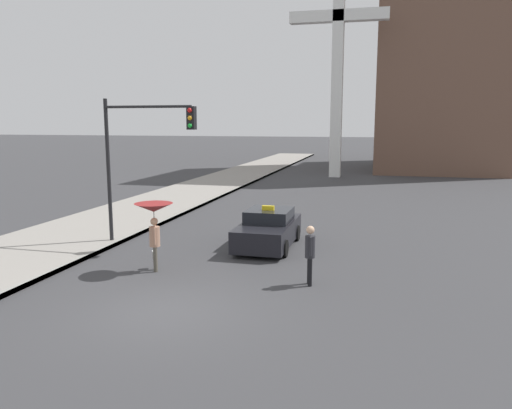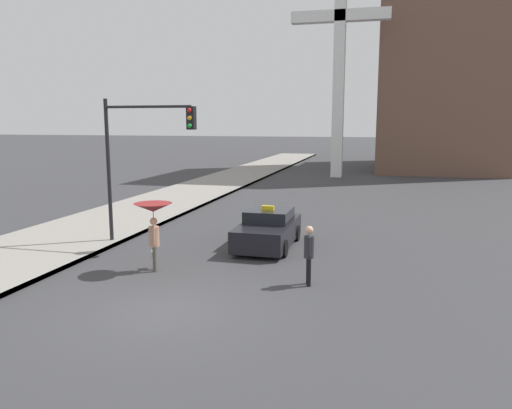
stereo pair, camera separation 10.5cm
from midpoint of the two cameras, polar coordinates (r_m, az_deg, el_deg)
The scene contains 7 objects.
ground_plane at distance 12.66m, azimuth -10.61°, elevation -11.88°, with size 300.00×300.00×0.00m, color #38383A.
taxi at distance 18.43m, azimuth 1.25°, elevation -2.86°, with size 1.91×4.03×1.54m.
pedestrian_with_umbrella at distance 15.53m, azimuth -11.78°, elevation -1.21°, with size 1.17×1.17×2.12m.
pedestrian_man at distance 14.12m, azimuth 5.98°, elevation -5.26°, with size 0.34×0.44×1.71m.
traffic_light at distance 18.53m, azimuth -13.01°, elevation 6.70°, with size 3.53×0.38×5.40m.
building_tower_near at distance 51.89m, azimuth 20.37°, elevation 18.69°, with size 11.14×13.03×26.92m.
monument_cross at distance 43.02m, azimuth 9.27°, elevation 16.87°, with size 7.96×0.90×18.09m.
Camera 1 is at (5.01, -10.68, 4.55)m, focal length 35.00 mm.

